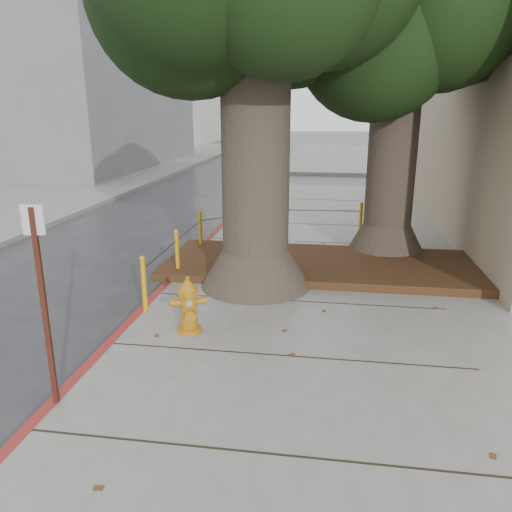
{
  "coord_description": "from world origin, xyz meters",
  "views": [
    {
      "loc": [
        1.03,
        -6.04,
        3.36
      ],
      "look_at": [
        -0.1,
        1.44,
        1.1
      ],
      "focal_mm": 35.0,
      "sensor_mm": 36.0,
      "label": 1
    }
  ],
  "objects_px": {
    "fire_hydrant": "(188,305)",
    "car_silver": "(454,174)",
    "car_dark": "(66,163)",
    "signpost": "(43,296)"
  },
  "relations": [
    {
      "from": "signpost",
      "to": "car_silver",
      "type": "distance_m",
      "value": 20.45
    },
    {
      "from": "fire_hydrant",
      "to": "car_silver",
      "type": "xyz_separation_m",
      "value": [
        7.33,
        16.62,
        -0.04
      ]
    },
    {
      "from": "fire_hydrant",
      "to": "car_silver",
      "type": "relative_size",
      "value": 0.28
    },
    {
      "from": "fire_hydrant",
      "to": "car_dark",
      "type": "bearing_deg",
      "value": 101.11
    },
    {
      "from": "signpost",
      "to": "car_silver",
      "type": "relative_size",
      "value": 0.73
    },
    {
      "from": "car_silver",
      "to": "car_dark",
      "type": "relative_size",
      "value": 0.8
    },
    {
      "from": "fire_hydrant",
      "to": "car_silver",
      "type": "height_order",
      "value": "car_silver"
    },
    {
      "from": "fire_hydrant",
      "to": "car_silver",
      "type": "bearing_deg",
      "value": 44.02
    },
    {
      "from": "fire_hydrant",
      "to": "car_dark",
      "type": "height_order",
      "value": "car_dark"
    },
    {
      "from": "signpost",
      "to": "car_silver",
      "type": "height_order",
      "value": "signpost"
    }
  ]
}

